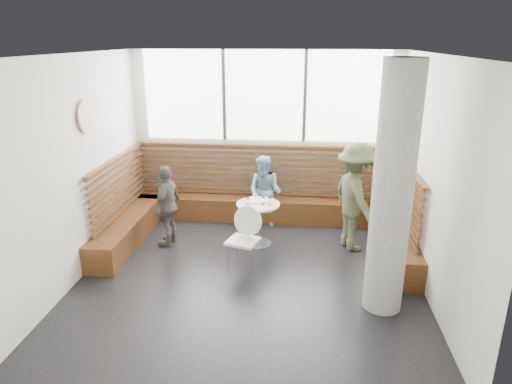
# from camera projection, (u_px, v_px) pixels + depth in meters

# --- Properties ---
(room) EXTENTS (5.00, 5.00, 3.20)m
(room) POSITION_uv_depth(u_px,v_px,m) (249.00, 174.00, 6.33)
(room) COLOR silver
(room) RESTS_ON ground
(booth) EXTENTS (5.00, 2.50, 1.44)m
(booth) POSITION_uv_depth(u_px,v_px,m) (260.00, 209.00, 8.39)
(booth) COLOR #472811
(booth) RESTS_ON ground
(concrete_column) EXTENTS (0.50, 0.50, 3.20)m
(concrete_column) POSITION_uv_depth(u_px,v_px,m) (393.00, 193.00, 5.59)
(concrete_column) COLOR gray
(concrete_column) RESTS_ON ground
(wall_art) EXTENTS (0.03, 0.50, 0.50)m
(wall_art) POSITION_uv_depth(u_px,v_px,m) (86.00, 116.00, 6.72)
(wall_art) COLOR white
(wall_art) RESTS_ON room
(cafe_table) EXTENTS (0.73, 0.73, 0.76)m
(cafe_table) POSITION_uv_depth(u_px,v_px,m) (258.00, 215.00, 7.73)
(cafe_table) COLOR silver
(cafe_table) RESTS_ON ground
(cafe_chair) EXTENTS (0.46, 0.45, 0.97)m
(cafe_chair) POSITION_uv_depth(u_px,v_px,m) (243.00, 233.00, 6.95)
(cafe_chair) COLOR white
(cafe_chair) RESTS_ON ground
(adult_man) EXTENTS (1.04, 1.34, 1.82)m
(adult_man) POSITION_uv_depth(u_px,v_px,m) (356.00, 197.00, 7.49)
(adult_man) COLOR #495237
(adult_man) RESTS_ON ground
(child_back) EXTENTS (0.80, 0.72, 1.35)m
(child_back) POSITION_uv_depth(u_px,v_px,m) (265.00, 192.00, 8.48)
(child_back) COLOR #78AFD0
(child_back) RESTS_ON ground
(child_left) EXTENTS (0.45, 0.86, 1.40)m
(child_left) POSITION_uv_depth(u_px,v_px,m) (168.00, 206.00, 7.73)
(child_left) COLOR #5B5752
(child_left) RESTS_ON ground
(plate_near) EXTENTS (0.21, 0.21, 0.01)m
(plate_near) POSITION_uv_depth(u_px,v_px,m) (254.00, 201.00, 7.73)
(plate_near) COLOR white
(plate_near) RESTS_ON cafe_table
(plate_far) EXTENTS (0.22, 0.22, 0.02)m
(plate_far) POSITION_uv_depth(u_px,v_px,m) (265.00, 200.00, 7.78)
(plate_far) COLOR white
(plate_far) RESTS_ON cafe_table
(glass_left) EXTENTS (0.08, 0.08, 0.12)m
(glass_left) POSITION_uv_depth(u_px,v_px,m) (247.00, 201.00, 7.61)
(glass_left) COLOR white
(glass_left) RESTS_ON cafe_table
(glass_mid) EXTENTS (0.08, 0.08, 0.12)m
(glass_mid) POSITION_uv_depth(u_px,v_px,m) (263.00, 201.00, 7.60)
(glass_mid) COLOR white
(glass_mid) RESTS_ON cafe_table
(glass_right) EXTENTS (0.07, 0.07, 0.11)m
(glass_right) POSITION_uv_depth(u_px,v_px,m) (270.00, 201.00, 7.60)
(glass_right) COLOR white
(glass_right) RESTS_ON cafe_table
(menu_card) EXTENTS (0.21, 0.15, 0.00)m
(menu_card) POSITION_uv_depth(u_px,v_px,m) (258.00, 208.00, 7.47)
(menu_card) COLOR #A5C64C
(menu_card) RESTS_ON cafe_table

